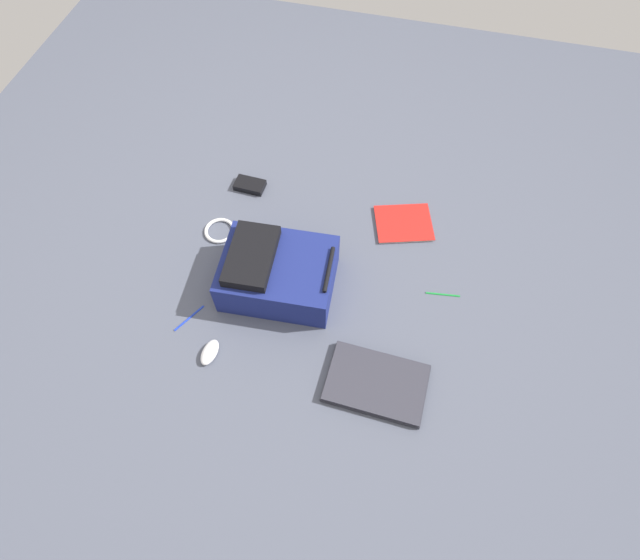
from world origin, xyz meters
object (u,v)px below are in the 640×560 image
book_red (404,223)px  cable_coil (220,231)px  power_brick (250,185)px  computer_mouse (210,352)px  backpack (276,272)px  pen_black (189,318)px  pen_blue (443,294)px  laptop (376,383)px

book_red → cable_coil: cable_coil is taller
power_brick → computer_mouse: bearing=7.7°
book_red → computer_mouse: (0.78, -0.61, 0.01)m
backpack → pen_black: size_ratio=3.10×
backpack → pen_blue: size_ratio=3.35×
backpack → laptop: (0.32, 0.47, -0.07)m
computer_mouse → cable_coil: bearing=-68.5°
laptop → cable_coil: laptop is taller
pen_black → pen_blue: size_ratio=1.08×
laptop → power_brick: (-0.79, -0.74, -0.00)m
backpack → pen_black: backpack is taller
computer_mouse → laptop: bearing=-171.7°
pen_black → pen_blue: same height
laptop → pen_blue: 0.48m
backpack → laptop: bearing=55.4°
laptop → pen_blue: (-0.44, 0.19, -0.01)m
backpack → pen_blue: bearing=99.8°
laptop → book_red: (-0.75, -0.02, -0.01)m
cable_coil → laptop: bearing=56.9°
laptop → power_brick: 1.08m
pen_black → computer_mouse: bearing=47.8°
book_red → cable_coil: size_ratio=2.18×
backpack → laptop: backpack is taller
book_red → pen_blue: book_red is taller
computer_mouse → cable_coil: (-0.55, -0.16, -0.01)m
laptop → backpack: bearing=-124.6°
laptop → book_red: 0.75m
computer_mouse → backpack: bearing=-109.0°
laptop → cable_coil: (-0.51, -0.79, -0.01)m
power_brick → pen_blue: (0.35, 0.93, -0.01)m
computer_mouse → power_brick: 0.83m
laptop → cable_coil: bearing=-123.1°
backpack → pen_black: 0.39m
computer_mouse → pen_black: size_ratio=0.72×
pen_black → laptop: bearing=83.4°
computer_mouse → power_brick: size_ratio=0.79×
laptop → pen_blue: laptop is taller
laptop → pen_blue: size_ratio=2.70×
laptop → computer_mouse: bearing=-86.9°
power_brick → backpack: bearing=30.3°
backpack → pen_blue: 0.67m
backpack → laptop: 0.57m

